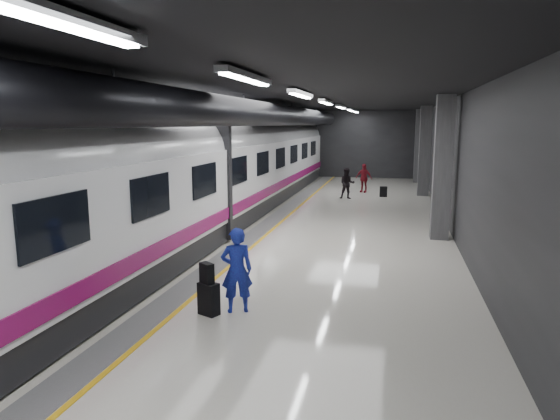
# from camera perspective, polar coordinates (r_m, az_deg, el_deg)

# --- Properties ---
(ground) EXTENTS (40.00, 40.00, 0.00)m
(ground) POSITION_cam_1_polar(r_m,az_deg,el_deg) (15.07, 0.75, -4.06)
(ground) COLOR silver
(ground) RESTS_ON ground
(platform_hall) EXTENTS (10.02, 40.02, 4.51)m
(platform_hall) POSITION_cam_1_polar(r_m,az_deg,el_deg) (15.63, 0.49, 9.54)
(platform_hall) COLOR black
(platform_hall) RESTS_ON ground
(train) EXTENTS (3.05, 38.00, 4.05)m
(train) POSITION_cam_1_polar(r_m,az_deg,el_deg) (15.72, -10.91, 4.00)
(train) COLOR black
(train) RESTS_ON ground
(traveler_main) EXTENTS (0.72, 0.61, 1.67)m
(traveler_main) POSITION_cam_1_polar(r_m,az_deg,el_deg) (9.70, -4.97, -6.86)
(traveler_main) COLOR #1739B1
(traveler_main) RESTS_ON ground
(suitcase_main) EXTENTS (0.45, 0.38, 0.63)m
(suitcase_main) POSITION_cam_1_polar(r_m,az_deg,el_deg) (9.78, -8.15, -10.01)
(suitcase_main) COLOR black
(suitcase_main) RESTS_ON ground
(shoulder_bag) EXTENTS (0.33, 0.30, 0.39)m
(shoulder_bag) POSITION_cam_1_polar(r_m,az_deg,el_deg) (9.63, -8.38, -7.14)
(shoulder_bag) COLOR black
(shoulder_bag) RESTS_ON suitcase_main
(traveler_far_a) EXTENTS (0.79, 0.64, 1.50)m
(traveler_far_a) POSITION_cam_1_polar(r_m,az_deg,el_deg) (24.48, 7.68, 3.02)
(traveler_far_a) COLOR black
(traveler_far_a) RESTS_ON ground
(traveler_far_b) EXTENTS (0.96, 0.64, 1.52)m
(traveler_far_b) POSITION_cam_1_polar(r_m,az_deg,el_deg) (27.02, 9.54, 3.62)
(traveler_far_b) COLOR maroon
(traveler_far_b) RESTS_ON ground
(suitcase_far) EXTENTS (0.38, 0.27, 0.52)m
(suitcase_far) POSITION_cam_1_polar(r_m,az_deg,el_deg) (25.56, 11.73, 2.07)
(suitcase_far) COLOR black
(suitcase_far) RESTS_ON ground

